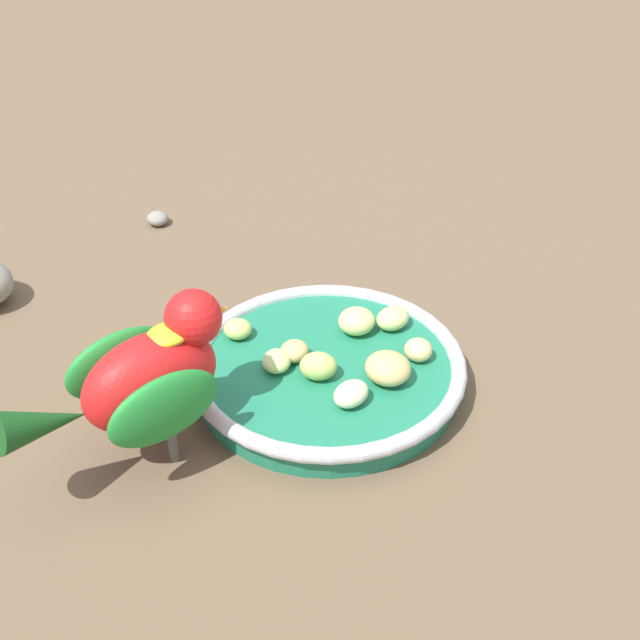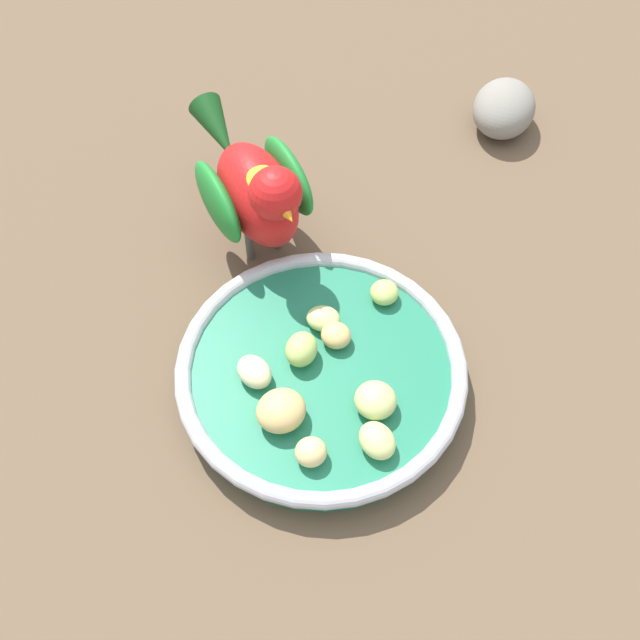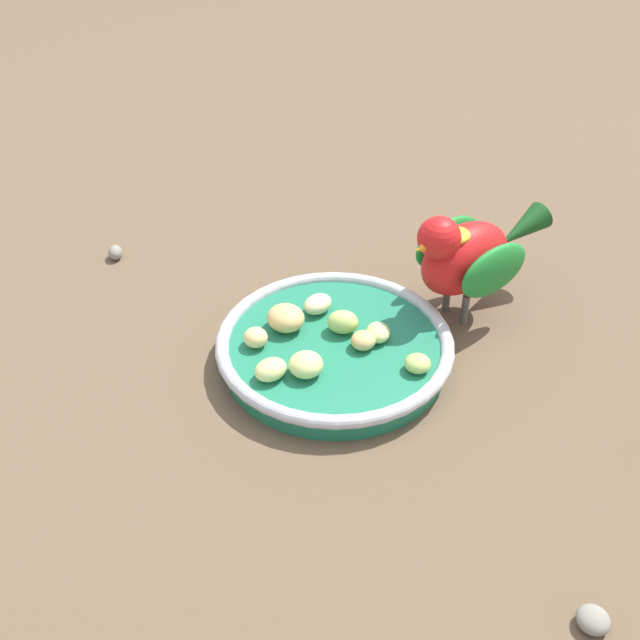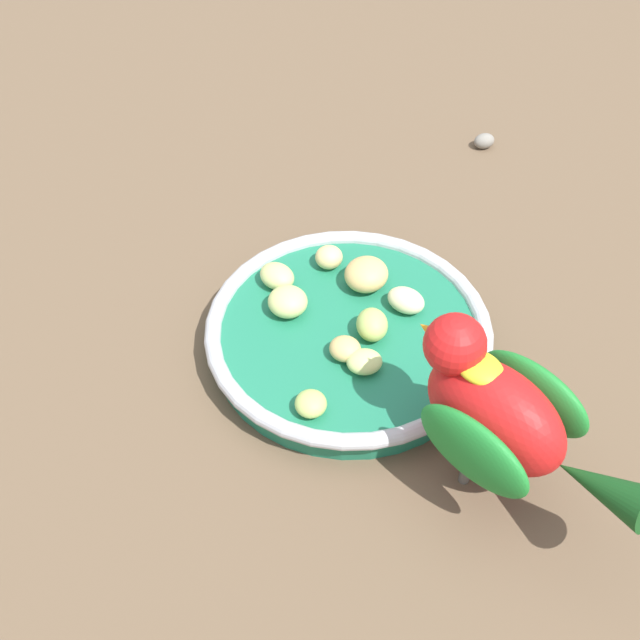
% 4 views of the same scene
% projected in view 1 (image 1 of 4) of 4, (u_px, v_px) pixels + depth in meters
% --- Properties ---
extents(ground_plane, '(4.00, 4.00, 0.00)m').
position_uv_depth(ground_plane, '(342.00, 400.00, 0.75)').
color(ground_plane, brown).
extents(feeding_bowl, '(0.24, 0.24, 0.03)m').
position_uv_depth(feeding_bowl, '(327.00, 371.00, 0.76)').
color(feeding_bowl, '#1E7251').
rests_on(feeding_bowl, ground_plane).
extents(apple_piece_0, '(0.04, 0.04, 0.02)m').
position_uv_depth(apple_piece_0, '(318.00, 366.00, 0.73)').
color(apple_piece_0, '#B2CC66').
rests_on(apple_piece_0, feeding_bowl).
extents(apple_piece_1, '(0.03, 0.04, 0.02)m').
position_uv_depth(apple_piece_1, '(388.00, 317.00, 0.80)').
color(apple_piece_1, '#C6D17A').
rests_on(apple_piece_1, feeding_bowl).
extents(apple_piece_2, '(0.03, 0.03, 0.02)m').
position_uv_depth(apple_piece_2, '(418.00, 350.00, 0.76)').
color(apple_piece_2, '#E5C67F').
rests_on(apple_piece_2, feeding_bowl).
extents(apple_piece_3, '(0.03, 0.03, 0.02)m').
position_uv_depth(apple_piece_3, '(241.00, 326.00, 0.79)').
color(apple_piece_3, '#B2CC66').
rests_on(apple_piece_3, feeding_bowl).
extents(apple_piece_4, '(0.04, 0.04, 0.02)m').
position_uv_depth(apple_piece_4, '(277.00, 361.00, 0.74)').
color(apple_piece_4, '#C6D17A').
rests_on(apple_piece_4, feeding_bowl).
extents(apple_piece_5, '(0.03, 0.04, 0.02)m').
position_uv_depth(apple_piece_5, '(351.00, 394.00, 0.71)').
color(apple_piece_5, beige).
rests_on(apple_piece_5, feeding_bowl).
extents(apple_piece_6, '(0.03, 0.03, 0.02)m').
position_uv_depth(apple_piece_6, '(357.00, 321.00, 0.79)').
color(apple_piece_6, '#C6D17A').
rests_on(apple_piece_6, feeding_bowl).
extents(apple_piece_7, '(0.02, 0.03, 0.02)m').
position_uv_depth(apple_piece_7, '(297.00, 349.00, 0.76)').
color(apple_piece_7, tan).
rests_on(apple_piece_7, feeding_bowl).
extents(apple_piece_8, '(0.05, 0.04, 0.03)m').
position_uv_depth(apple_piece_8, '(388.00, 368.00, 0.73)').
color(apple_piece_8, tan).
rests_on(apple_piece_8, feeding_bowl).
extents(parrot, '(0.11, 0.19, 0.13)m').
position_uv_depth(parrot, '(146.00, 378.00, 0.66)').
color(parrot, '#59544C').
rests_on(parrot, ground_plane).
extents(pebble_1, '(0.03, 0.03, 0.02)m').
position_uv_depth(pebble_1, '(158.00, 218.00, 1.00)').
color(pebble_1, gray).
rests_on(pebble_1, ground_plane).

